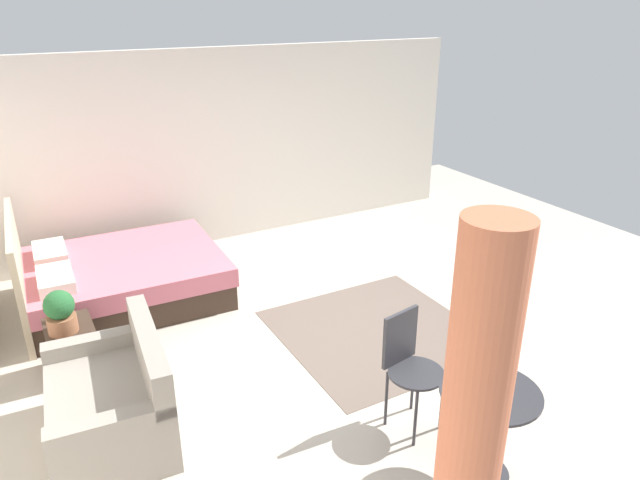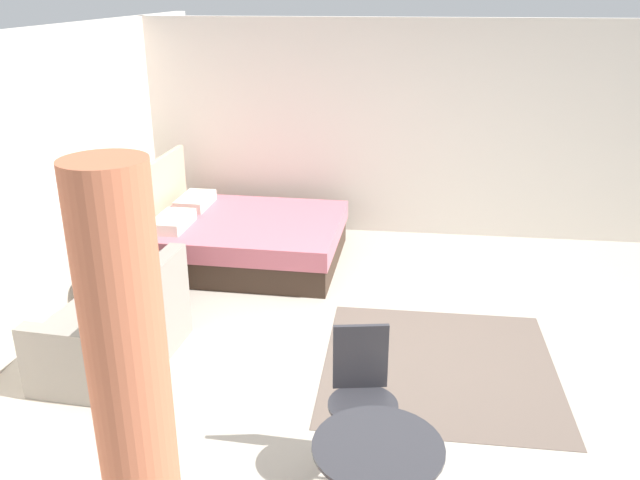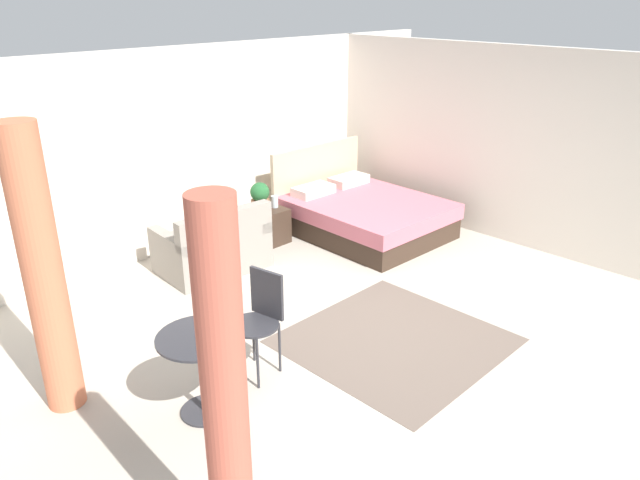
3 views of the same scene
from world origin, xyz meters
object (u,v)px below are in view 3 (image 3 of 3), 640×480
(bed, at_px, (363,214))
(balcony_table, at_px, (201,360))
(nightstand, at_px, (269,226))
(vase, at_px, (275,202))
(potted_plant, at_px, (260,197))
(cafe_chair_near_window, at_px, (261,313))
(couch, at_px, (213,248))

(bed, relative_size, balcony_table, 2.99)
(nightstand, distance_m, vase, 0.33)
(potted_plant, height_order, balcony_table, potted_plant)
(vase, bearing_deg, balcony_table, -140.30)
(bed, xyz_separation_m, balcony_table, (-3.80, -1.65, 0.22))
(balcony_table, height_order, cafe_chair_near_window, cafe_chair_near_window)
(bed, xyz_separation_m, vase, (-1.03, 0.64, 0.27))
(couch, distance_m, potted_plant, 1.01)
(potted_plant, bearing_deg, vase, -7.00)
(potted_plant, bearing_deg, couch, -167.28)
(bed, bearing_deg, cafe_chair_near_window, -153.78)
(nightstand, xyz_separation_m, potted_plant, (-0.10, 0.04, 0.42))
(balcony_table, distance_m, cafe_chair_near_window, 0.72)
(couch, xyz_separation_m, vase, (1.13, 0.18, 0.26))
(nightstand, bearing_deg, potted_plant, 157.39)
(bed, relative_size, cafe_chair_near_window, 2.25)
(bed, distance_m, balcony_table, 4.15)
(couch, relative_size, vase, 8.20)
(bed, distance_m, vase, 1.25)
(couch, xyz_separation_m, nightstand, (1.01, 0.16, -0.05))
(bed, bearing_deg, potted_plant, 151.85)
(balcony_table, bearing_deg, potted_plant, 42.38)
(nightstand, height_order, balcony_table, balcony_table)
(nightstand, xyz_separation_m, cafe_chair_near_window, (-1.94, -2.16, 0.33))
(balcony_table, relative_size, cafe_chair_near_window, 0.75)
(couch, height_order, cafe_chair_near_window, cafe_chair_near_window)
(vase, relative_size, cafe_chair_near_window, 0.17)
(bed, xyz_separation_m, cafe_chair_near_window, (-3.10, -1.53, 0.29))
(couch, distance_m, vase, 1.18)
(nightstand, height_order, cafe_chair_near_window, cafe_chair_near_window)
(bed, height_order, potted_plant, bed)
(bed, bearing_deg, couch, 167.89)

